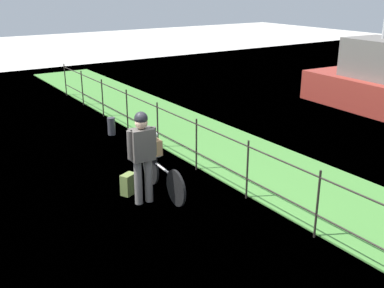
# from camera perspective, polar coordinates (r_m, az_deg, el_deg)

# --- Properties ---
(ground_plane) EXTENTS (60.00, 60.00, 0.00)m
(ground_plane) POSITION_cam_1_polar(r_m,az_deg,el_deg) (8.10, -8.83, -8.20)
(ground_plane) COLOR beige
(grass_strip) EXTENTS (27.00, 2.40, 0.03)m
(grass_strip) POSITION_cam_1_polar(r_m,az_deg,el_deg) (9.83, 9.44, -3.04)
(grass_strip) COLOR #478438
(grass_strip) RESTS_ON ground
(iron_fence) EXTENTS (18.04, 0.04, 1.12)m
(iron_fence) POSITION_cam_1_polar(r_m,az_deg,el_deg) (8.83, 3.52, -1.04)
(iron_fence) COLOR #28231E
(iron_fence) RESTS_ON ground
(bicycle_main) EXTENTS (1.73, 0.21, 0.66)m
(bicycle_main) POSITION_cam_1_polar(r_m,az_deg,el_deg) (8.50, -3.72, -4.00)
(bicycle_main) COLOR black
(bicycle_main) RESTS_ON ground
(wooden_crate) EXTENTS (0.38, 0.27, 0.29)m
(wooden_crate) POSITION_cam_1_polar(r_m,az_deg,el_deg) (8.67, -4.92, -0.32)
(wooden_crate) COLOR #A87F51
(wooden_crate) RESTS_ON bicycle_main
(terrier_dog) EXTENTS (0.32, 0.16, 0.18)m
(terrier_dog) POSITION_cam_1_polar(r_m,az_deg,el_deg) (8.58, -4.90, 1.04)
(terrier_dog) COLOR silver
(terrier_dog) RESTS_ON wooden_crate
(cyclist_person) EXTENTS (0.29, 0.54, 1.68)m
(cyclist_person) POSITION_cam_1_polar(r_m,az_deg,el_deg) (7.95, -6.21, -0.72)
(cyclist_person) COLOR slate
(cyclist_person) RESTS_ON ground
(backpack_on_paving) EXTENTS (0.28, 0.33, 0.40)m
(backpack_on_paving) POSITION_cam_1_polar(r_m,az_deg,el_deg) (8.60, -7.91, -4.98)
(backpack_on_paving) COLOR olive
(backpack_on_paving) RESTS_ON ground
(mooring_bollard) EXTENTS (0.20, 0.20, 0.46)m
(mooring_bollard) POSITION_cam_1_polar(r_m,az_deg,el_deg) (12.05, -9.99, 2.20)
(mooring_bollard) COLOR #38383D
(mooring_bollard) RESTS_ON ground
(moored_boat_near) EXTENTS (4.37, 2.61, 3.74)m
(moored_boat_near) POSITION_cam_1_polar(r_m,az_deg,el_deg) (15.60, 22.03, 7.06)
(moored_boat_near) COLOR #9E3328
(moored_boat_near) RESTS_ON ground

